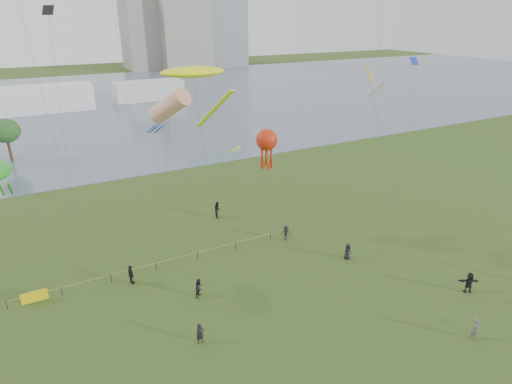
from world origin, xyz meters
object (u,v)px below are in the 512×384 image
kite_flyer (476,329)px  kite_octopus (267,141)px  fence (85,283)px  kite_stingray (193,73)px

kite_flyer → kite_octopus: kite_octopus is taller
kite_flyer → kite_octopus: (-5.78, 20.39, 9.57)m
fence → kite_octopus: (18.06, 0.87, 9.88)m
kite_flyer → kite_stingray: (-12.86, 20.28, 16.33)m
kite_flyer → kite_octopus: bearing=107.0°
fence → kite_flyer: kite_flyer is taller
kite_stingray → fence: bearing=172.1°
fence → kite_flyer: 30.81m
kite_stingray → kite_octopus: size_ratio=1.53×
kite_stingray → kite_octopus: kite_stingray is taller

